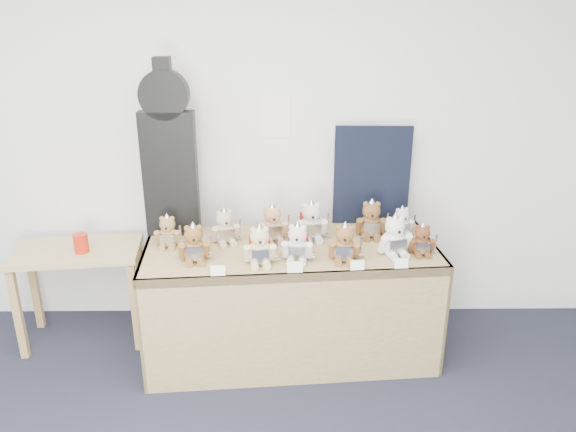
{
  "coord_description": "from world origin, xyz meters",
  "views": [
    {
      "loc": [
        0.59,
        -1.39,
        2.29
      ],
      "look_at": [
        0.63,
        1.86,
        1.04
      ],
      "focal_mm": 35.0,
      "sensor_mm": 36.0,
      "label": 1
    }
  ],
  "objects_px": {
    "guitar_case": "(169,152)",
    "teddy_front_left": "(260,247)",
    "teddy_back_right": "(371,221)",
    "teddy_back_end": "(402,222)",
    "display_table": "(292,275)",
    "teddy_back_left": "(225,228)",
    "teddy_front_far_left": "(194,245)",
    "teddy_front_far_right": "(395,237)",
    "teddy_back_far_left": "(168,233)",
    "teddy_back_centre_left": "(273,224)",
    "teddy_front_right": "(345,245)",
    "red_cup": "(81,243)",
    "teddy_front_end": "(422,241)",
    "teddy_back_centre_right": "(311,222)",
    "teddy_front_centre": "(298,244)",
    "side_table": "(78,265)"
  },
  "relations": [
    {
      "from": "teddy_front_end",
      "to": "teddy_back_centre_left",
      "type": "relative_size",
      "value": 0.81
    },
    {
      "from": "display_table",
      "to": "teddy_back_left",
      "type": "bearing_deg",
      "value": 156.76
    },
    {
      "from": "display_table",
      "to": "teddy_front_far_right",
      "type": "xyz_separation_m",
      "value": [
        0.64,
        -0.05,
        0.29
      ]
    },
    {
      "from": "teddy_front_centre",
      "to": "side_table",
      "type": "bearing_deg",
      "value": 171.97
    },
    {
      "from": "teddy_back_end",
      "to": "teddy_back_centre_right",
      "type": "bearing_deg",
      "value": 169.45
    },
    {
      "from": "guitar_case",
      "to": "teddy_front_left",
      "type": "relative_size",
      "value": 4.27
    },
    {
      "from": "teddy_front_right",
      "to": "teddy_back_right",
      "type": "height_order",
      "value": "teddy_back_right"
    },
    {
      "from": "teddy_front_end",
      "to": "display_table",
      "type": "bearing_deg",
      "value": 177.36
    },
    {
      "from": "teddy_back_left",
      "to": "teddy_back_end",
      "type": "distance_m",
      "value": 1.2
    },
    {
      "from": "teddy_front_far_right",
      "to": "teddy_back_far_left",
      "type": "height_order",
      "value": "teddy_front_far_right"
    },
    {
      "from": "red_cup",
      "to": "teddy_front_far_left",
      "type": "distance_m",
      "value": 0.89
    },
    {
      "from": "teddy_front_far_left",
      "to": "teddy_back_centre_right",
      "type": "xyz_separation_m",
      "value": [
        0.73,
        0.34,
        0.01
      ]
    },
    {
      "from": "display_table",
      "to": "teddy_back_centre_left",
      "type": "distance_m",
      "value": 0.36
    },
    {
      "from": "teddy_front_far_left",
      "to": "teddy_front_far_right",
      "type": "distance_m",
      "value": 1.25
    },
    {
      "from": "teddy_front_far_left",
      "to": "red_cup",
      "type": "bearing_deg",
      "value": 148.84
    },
    {
      "from": "teddy_front_right",
      "to": "teddy_back_right",
      "type": "xyz_separation_m",
      "value": [
        0.22,
        0.38,
        0.01
      ]
    },
    {
      "from": "guitar_case",
      "to": "teddy_front_end",
      "type": "height_order",
      "value": "guitar_case"
    },
    {
      "from": "red_cup",
      "to": "teddy_back_end",
      "type": "distance_m",
      "value": 2.17
    },
    {
      "from": "teddy_front_right",
      "to": "red_cup",
      "type": "bearing_deg",
      "value": 175.06
    },
    {
      "from": "teddy_front_far_right",
      "to": "teddy_back_centre_left",
      "type": "height_order",
      "value": "teddy_front_far_right"
    },
    {
      "from": "teddy_front_far_right",
      "to": "teddy_front_end",
      "type": "relative_size",
      "value": 1.29
    },
    {
      "from": "teddy_back_left",
      "to": "teddy_back_centre_left",
      "type": "xyz_separation_m",
      "value": [
        0.31,
        0.04,
        0.01
      ]
    },
    {
      "from": "display_table",
      "to": "teddy_front_right",
      "type": "bearing_deg",
      "value": -27.82
    },
    {
      "from": "red_cup",
      "to": "teddy_back_right",
      "type": "bearing_deg",
      "value": 1.21
    },
    {
      "from": "teddy_front_far_right",
      "to": "teddy_back_end",
      "type": "distance_m",
      "value": 0.34
    },
    {
      "from": "teddy_back_right",
      "to": "teddy_back_end",
      "type": "height_order",
      "value": "teddy_back_right"
    },
    {
      "from": "teddy_front_left",
      "to": "teddy_back_centre_left",
      "type": "bearing_deg",
      "value": 74.44
    },
    {
      "from": "guitar_case",
      "to": "teddy_back_centre_left",
      "type": "distance_m",
      "value": 0.83
    },
    {
      "from": "teddy_back_centre_left",
      "to": "teddy_back_end",
      "type": "relative_size",
      "value": 1.25
    },
    {
      "from": "teddy_front_end",
      "to": "teddy_back_end",
      "type": "distance_m",
      "value": 0.32
    },
    {
      "from": "side_table",
      "to": "teddy_front_far_right",
      "type": "bearing_deg",
      "value": -14.91
    },
    {
      "from": "teddy_back_centre_left",
      "to": "teddy_back_far_left",
      "type": "bearing_deg",
      "value": 177.87
    },
    {
      "from": "side_table",
      "to": "teddy_front_end",
      "type": "xyz_separation_m",
      "value": [
        2.29,
        -0.3,
        0.3
      ]
    },
    {
      "from": "teddy_front_far_left",
      "to": "teddy_back_left",
      "type": "relative_size",
      "value": 1.03
    },
    {
      "from": "guitar_case",
      "to": "teddy_front_centre",
      "type": "height_order",
      "value": "guitar_case"
    },
    {
      "from": "teddy_back_centre_left",
      "to": "teddy_back_right",
      "type": "bearing_deg",
      "value": -5.7
    },
    {
      "from": "teddy_front_end",
      "to": "teddy_back_left",
      "type": "height_order",
      "value": "teddy_back_left"
    },
    {
      "from": "teddy_front_far_left",
      "to": "teddy_back_left",
      "type": "xyz_separation_m",
      "value": [
        0.16,
        0.28,
        -0.0
      ]
    },
    {
      "from": "teddy_front_far_right",
      "to": "teddy_back_right",
      "type": "bearing_deg",
      "value": 97.42
    },
    {
      "from": "red_cup",
      "to": "teddy_back_left",
      "type": "bearing_deg",
      "value": -3.07
    },
    {
      "from": "teddy_back_right",
      "to": "red_cup",
      "type": "bearing_deg",
      "value": -176.64
    },
    {
      "from": "teddy_front_centre",
      "to": "teddy_back_centre_right",
      "type": "bearing_deg",
      "value": 79.62
    },
    {
      "from": "teddy_front_left",
      "to": "teddy_back_left",
      "type": "xyz_separation_m",
      "value": [
        -0.24,
        0.32,
        -0.01
      ]
    },
    {
      "from": "red_cup",
      "to": "teddy_back_right",
      "type": "xyz_separation_m",
      "value": [
        1.96,
        0.04,
        0.14
      ]
    },
    {
      "from": "display_table",
      "to": "teddy_front_left",
      "type": "relative_size",
      "value": 7.12
    },
    {
      "from": "teddy_back_right",
      "to": "teddy_back_far_left",
      "type": "bearing_deg",
      "value": -171.61
    },
    {
      "from": "display_table",
      "to": "side_table",
      "type": "distance_m",
      "value": 1.5
    },
    {
      "from": "teddy_back_far_left",
      "to": "teddy_back_end",
      "type": "bearing_deg",
      "value": 4.99
    },
    {
      "from": "teddy_front_centre",
      "to": "teddy_front_right",
      "type": "height_order",
      "value": "teddy_front_centre"
    },
    {
      "from": "display_table",
      "to": "guitar_case",
      "type": "relative_size",
      "value": 1.67
    }
  ]
}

